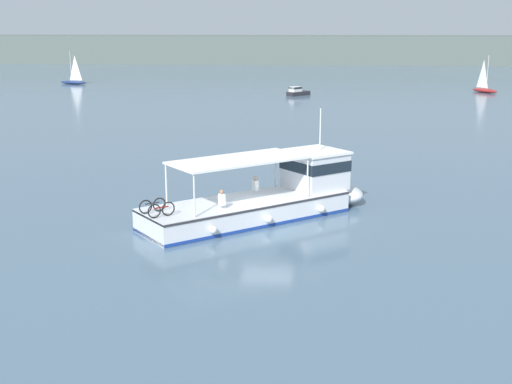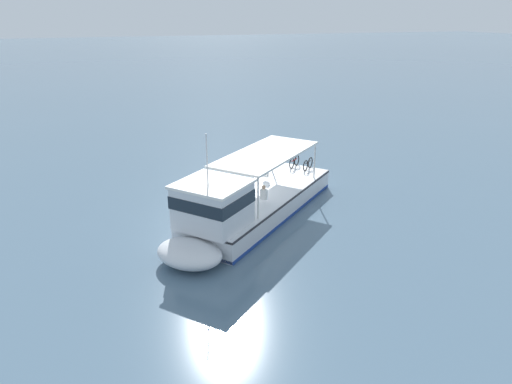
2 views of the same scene
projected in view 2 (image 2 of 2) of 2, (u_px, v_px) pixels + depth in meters
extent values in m
plane|color=slate|center=(236.00, 209.00, 24.94)|extent=(400.00, 400.00, 0.00)
cube|color=silver|center=(262.00, 203.00, 24.27)|extent=(10.33, 9.39, 1.10)
ellipsoid|color=silver|center=(189.00, 253.00, 19.25)|extent=(3.58, 3.67, 1.01)
cube|color=navy|center=(262.00, 211.00, 24.43)|extent=(10.36, 9.42, 0.16)
cube|color=#2D2D33|center=(262.00, 195.00, 24.10)|extent=(10.37, 9.44, 0.10)
cube|color=silver|center=(213.00, 206.00, 20.16)|extent=(3.74, 3.75, 1.90)
cube|color=#19232D|center=(213.00, 198.00, 20.04)|extent=(3.81, 3.83, 0.56)
cube|color=white|center=(212.00, 184.00, 19.80)|extent=(3.97, 3.98, 0.12)
cube|color=white|center=(266.00, 154.00, 23.69)|extent=(7.02, 6.56, 0.10)
cylinder|color=silver|center=(258.00, 198.00, 20.81)|extent=(0.08, 0.08, 2.00)
cylinder|color=silver|center=(208.00, 188.00, 22.07)|extent=(0.08, 0.08, 2.00)
cylinder|color=silver|center=(315.00, 161.00, 26.08)|extent=(0.08, 0.08, 2.00)
cylinder|color=silver|center=(272.00, 154.00, 27.33)|extent=(0.08, 0.08, 2.00)
cylinder|color=silver|center=(207.00, 160.00, 19.14)|extent=(0.06, 0.06, 2.20)
sphere|color=white|center=(195.00, 221.00, 22.36)|extent=(0.36, 0.36, 0.36)
sphere|color=white|center=(232.00, 199.00, 25.03)|extent=(0.36, 0.36, 0.36)
sphere|color=white|center=(260.00, 182.00, 27.54)|extent=(0.36, 0.36, 0.36)
torus|color=black|center=(306.00, 166.00, 27.43)|extent=(0.54, 0.47, 0.66)
torus|color=black|center=(310.00, 163.00, 28.00)|extent=(0.54, 0.47, 0.66)
cylinder|color=#232328|center=(308.00, 162.00, 27.67)|extent=(0.57, 0.50, 0.06)
torus|color=black|center=(292.00, 163.00, 27.84)|extent=(0.54, 0.47, 0.66)
torus|color=black|center=(297.00, 160.00, 28.41)|extent=(0.54, 0.47, 0.66)
cylinder|color=maroon|center=(294.00, 160.00, 28.08)|extent=(0.57, 0.50, 0.06)
cube|color=white|center=(265.00, 172.00, 25.85)|extent=(0.37, 0.39, 0.52)
sphere|color=#9E7051|center=(266.00, 166.00, 25.71)|extent=(0.20, 0.20, 0.20)
cube|color=white|center=(264.00, 194.00, 22.76)|extent=(0.37, 0.39, 0.52)
sphere|color=tan|center=(264.00, 187.00, 22.63)|extent=(0.20, 0.20, 0.20)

